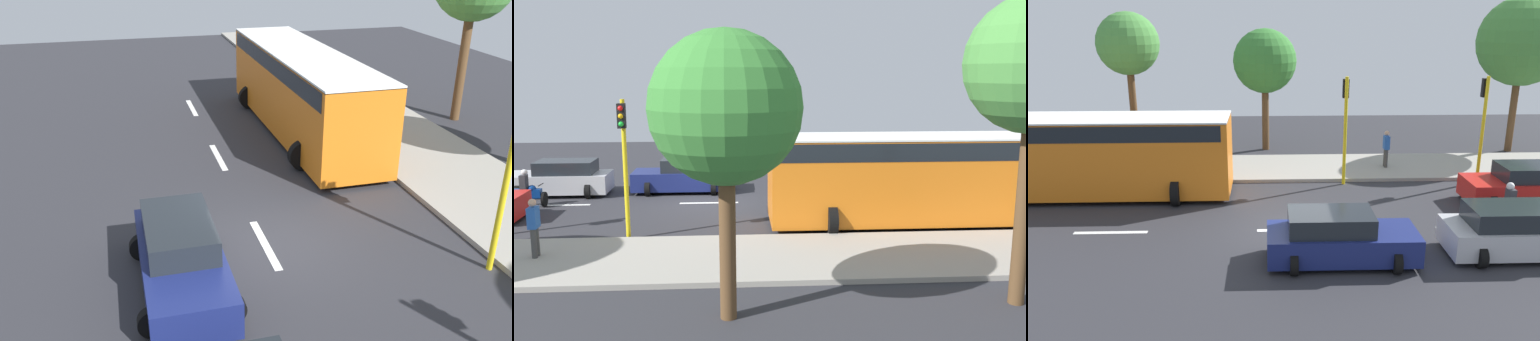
% 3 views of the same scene
% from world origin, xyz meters
% --- Properties ---
extents(ground_plane, '(40.00, 60.00, 0.10)m').
position_xyz_m(ground_plane, '(0.00, 0.00, -0.05)').
color(ground_plane, '#2D2D33').
extents(sidewalk, '(4.00, 60.00, 0.15)m').
position_xyz_m(sidewalk, '(7.00, 0.00, 0.07)').
color(sidewalk, '#9E998E').
rests_on(sidewalk, ground).
extents(lane_stripe_north, '(0.20, 2.40, 0.01)m').
position_xyz_m(lane_stripe_north, '(0.00, -6.00, 0.01)').
color(lane_stripe_north, white).
rests_on(lane_stripe_north, ground).
extents(lane_stripe_mid, '(0.20, 2.40, 0.01)m').
position_xyz_m(lane_stripe_mid, '(0.00, 0.00, 0.01)').
color(lane_stripe_mid, white).
rests_on(lane_stripe_mid, ground).
extents(lane_stripe_south, '(0.20, 2.40, 0.01)m').
position_xyz_m(lane_stripe_south, '(0.00, 6.00, 0.01)').
color(lane_stripe_south, white).
rests_on(lane_stripe_south, ground).
extents(lane_stripe_far_south, '(0.20, 2.40, 0.01)m').
position_xyz_m(lane_stripe_far_south, '(0.00, 12.00, 0.01)').
color(lane_stripe_far_south, white).
rests_on(lane_stripe_far_south, ground).
extents(car_dark_blue, '(2.15, 4.30, 1.52)m').
position_xyz_m(car_dark_blue, '(-2.23, -1.21, 0.71)').
color(car_dark_blue, navy).
rests_on(car_dark_blue, ground).
extents(car_silver, '(2.21, 4.39, 1.52)m').
position_xyz_m(car_silver, '(-1.95, -6.52, 0.71)').
color(car_silver, '#B7B7BC').
rests_on(car_silver, ground).
extents(city_bus, '(3.20, 11.00, 3.16)m').
position_xyz_m(city_bus, '(3.59, 7.78, 1.85)').
color(city_bus, orange).
rests_on(city_bus, ground).
extents(motorcycle, '(0.60, 1.30, 1.53)m').
position_xyz_m(motorcycle, '(0.19, -7.17, 0.64)').
color(motorcycle, black).
rests_on(motorcycle, ground).
extents(pedestrian_near_signal, '(0.40, 0.24, 1.69)m').
position_xyz_m(pedestrian_near_signal, '(6.73, -4.59, 1.06)').
color(pedestrian_near_signal, '#3F3F3F').
rests_on(pedestrian_near_signal, sidewalk).
extents(traffic_light_midblock, '(0.49, 0.24, 4.50)m').
position_xyz_m(traffic_light_midblock, '(4.85, -2.37, 2.93)').
color(traffic_light_midblock, yellow).
rests_on(traffic_light_midblock, ground).
extents(street_tree_north, '(3.23, 3.23, 6.23)m').
position_xyz_m(street_tree_north, '(10.68, 0.91, 4.58)').
color(street_tree_north, brown).
rests_on(street_tree_north, ground).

